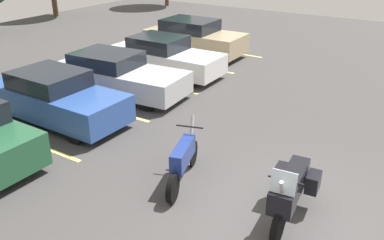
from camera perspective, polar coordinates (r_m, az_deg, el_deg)
name	(u,v)px	position (r m, az deg, el deg)	size (l,w,h in m)	color
ground	(287,223)	(8.31, 13.16, -13.84)	(44.00, 44.00, 0.10)	#423F3F
motorcycle_touring	(291,189)	(7.98, 13.68, -9.36)	(2.37, 0.91, 1.42)	black
motorcycle_third	(183,160)	(8.92, -1.24, -5.57)	(2.07, 0.85, 1.26)	black
parking_stripes	(13,135)	(12.19, -23.73, -2.00)	(21.87, 5.17, 0.01)	#EAE066
car_blue	(55,97)	(12.51, -18.62, 3.04)	(1.79, 4.53, 1.47)	#2D519E
car_silver	(116,75)	(14.16, -10.56, 6.27)	(2.19, 4.93, 1.41)	#B7B7BC
car_white	(163,57)	(16.05, -4.04, 8.85)	(1.83, 4.66, 1.46)	white
car_tan	(194,38)	(18.73, 0.24, 11.44)	(1.96, 4.51, 1.58)	tan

